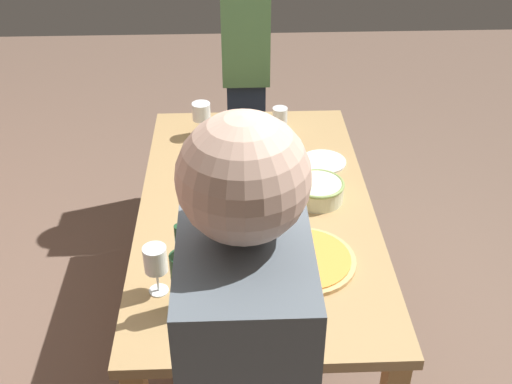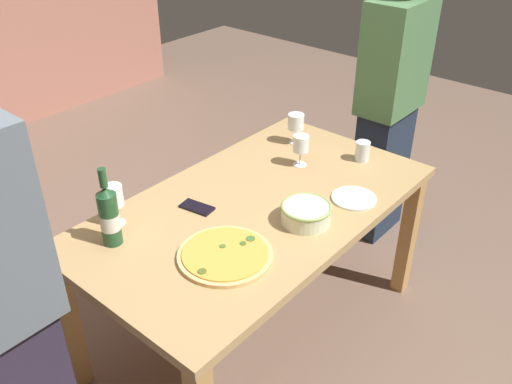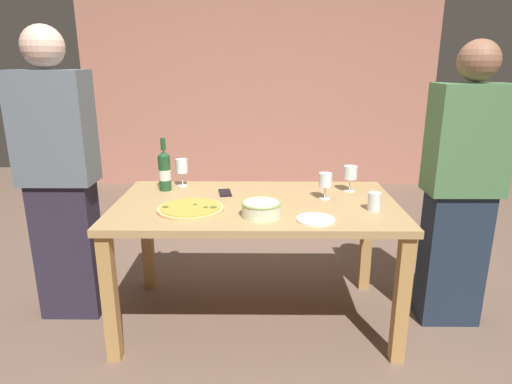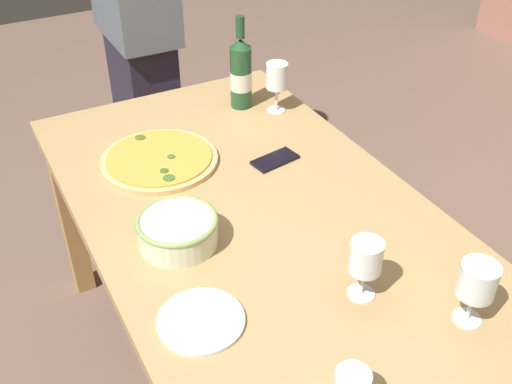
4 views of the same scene
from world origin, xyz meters
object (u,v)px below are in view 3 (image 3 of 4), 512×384
(wine_glass_far_left, at_px, (325,181))
(cup_amber, at_px, (374,201))
(wine_glass_near_pizza, at_px, (350,173))
(side_plate, at_px, (316,219))
(person_host, at_px, (60,178))
(person_guest_left, at_px, (461,189))
(dining_table, at_px, (256,217))
(serving_bowl, at_px, (261,208))
(wine_glass_by_bottle, at_px, (182,167))
(wine_bottle, at_px, (165,170))
(cell_phone, at_px, (225,193))
(pizza, at_px, (191,208))

(wine_glass_far_left, bearing_deg, cup_amber, -40.24)
(wine_glass_near_pizza, bearing_deg, side_plate, -117.28)
(person_host, bearing_deg, person_guest_left, 1.95)
(dining_table, xyz_separation_m, side_plate, (0.30, -0.30, 0.10))
(serving_bowl, height_order, person_host, person_host)
(serving_bowl, height_order, wine_glass_by_bottle, wine_glass_by_bottle)
(serving_bowl, relative_size, wine_glass_near_pizza, 1.31)
(serving_bowl, distance_m, wine_glass_far_left, 0.48)
(wine_bottle, height_order, cell_phone, wine_bottle)
(side_plate, distance_m, person_guest_left, 0.91)
(pizza, relative_size, person_host, 0.21)
(serving_bowl, xyz_separation_m, wine_glass_by_bottle, (-0.51, 0.57, 0.08))
(dining_table, height_order, person_guest_left, person_guest_left)
(wine_bottle, xyz_separation_m, wine_glass_far_left, (0.97, -0.18, -0.02))
(wine_glass_near_pizza, bearing_deg, cell_phone, -175.84)
(side_plate, bearing_deg, dining_table, 135.41)
(wine_bottle, bearing_deg, wine_glass_by_bottle, 45.28)
(wine_bottle, relative_size, wine_glass_by_bottle, 1.85)
(side_plate, xyz_separation_m, cell_phone, (-0.49, 0.47, 0.00))
(dining_table, relative_size, wine_glass_near_pizza, 10.06)
(wine_bottle, bearing_deg, cup_amber, -17.56)
(wine_glass_by_bottle, xyz_separation_m, person_guest_left, (1.64, -0.32, -0.05))
(cell_phone, height_order, person_guest_left, person_guest_left)
(cup_amber, height_order, person_guest_left, person_guest_left)
(pizza, bearing_deg, side_plate, -13.01)
(wine_glass_far_left, relative_size, person_host, 0.09)
(person_host, bearing_deg, serving_bowl, -11.36)
(pizza, distance_m, person_host, 0.83)
(pizza, relative_size, serving_bowl, 1.72)
(cell_phone, bearing_deg, wine_glass_far_left, -19.79)
(wine_bottle, xyz_separation_m, wine_glass_near_pizza, (1.14, -0.02, -0.01))
(wine_glass_by_bottle, relative_size, cell_phone, 1.23)
(serving_bowl, distance_m, cell_phone, 0.47)
(dining_table, relative_size, pizza, 4.46)
(wine_glass_by_bottle, relative_size, side_plate, 0.90)
(wine_bottle, xyz_separation_m, wine_glass_by_bottle, (0.09, 0.09, 0.00))
(wine_bottle, xyz_separation_m, person_host, (-0.57, -0.18, -0.00))
(wine_glass_near_pizza, relative_size, cup_amber, 1.62)
(cell_phone, distance_m, person_host, 0.96)
(dining_table, height_order, side_plate, side_plate)
(dining_table, bearing_deg, person_host, 176.61)
(serving_bowl, bearing_deg, wine_bottle, 140.94)
(person_guest_left, bearing_deg, wine_glass_by_bottle, -11.70)
(side_plate, bearing_deg, wine_glass_by_bottle, 140.86)
(cell_phone, relative_size, person_host, 0.08)
(serving_bowl, xyz_separation_m, wine_glass_near_pizza, (0.54, 0.46, 0.07))
(pizza, height_order, person_guest_left, person_guest_left)
(pizza, relative_size, cup_amber, 3.66)
(serving_bowl, height_order, cup_amber, cup_amber)
(pizza, xyz_separation_m, wine_glass_by_bottle, (-0.12, 0.48, 0.12))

